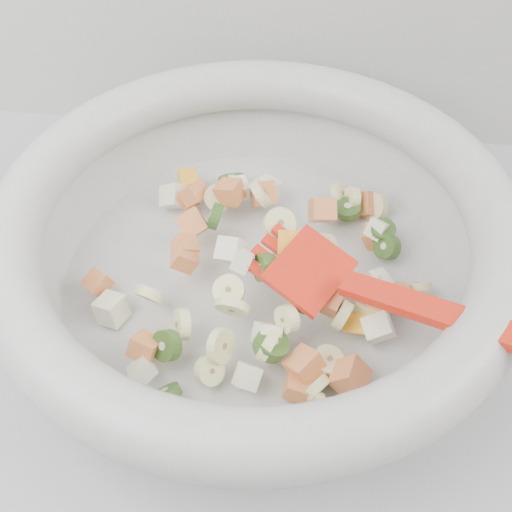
# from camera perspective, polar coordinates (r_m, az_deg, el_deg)

# --- Properties ---
(counter) EXTENTS (2.00, 0.60, 0.90)m
(counter) POSITION_cam_1_polar(r_m,az_deg,el_deg) (0.98, -10.94, -20.77)
(counter) COLOR #9E9EA3
(counter) RESTS_ON ground
(mixing_bowl) EXTENTS (0.47, 0.43, 0.13)m
(mixing_bowl) POSITION_cam_1_polar(r_m,az_deg,el_deg) (0.53, 0.06, 1.13)
(mixing_bowl) COLOR silver
(mixing_bowl) RESTS_ON counter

